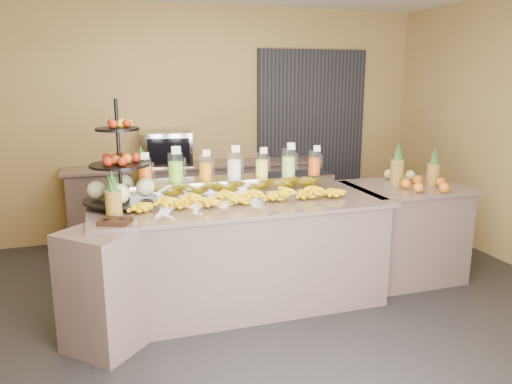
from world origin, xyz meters
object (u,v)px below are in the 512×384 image
right_fruit_pile (419,179)px  oven_warmer (166,149)px  fruit_stand (126,178)px  banana_heap (238,194)px  condiment_caddy (115,221)px  pitcher_tray (234,186)px

right_fruit_pile → oven_warmer: bearing=137.8°
right_fruit_pile → fruit_stand: bearing=176.7°
banana_heap → condiment_caddy: banana_heap is taller
banana_heap → oven_warmer: oven_warmer is taller
fruit_stand → oven_warmer: 1.87m
fruit_stand → condiment_caddy: size_ratio=4.01×
pitcher_tray → right_fruit_pile: bearing=-8.6°
condiment_caddy → pitcher_tray: bearing=30.8°
condiment_caddy → oven_warmer: size_ratio=0.36×
oven_warmer → pitcher_tray: bearing=-71.2°
right_fruit_pile → oven_warmer: 2.89m
pitcher_tray → right_fruit_pile: (1.76, -0.27, 0.00)m
fruit_stand → right_fruit_pile: (2.71, -0.16, -0.14)m
fruit_stand → condiment_caddy: bearing=-83.0°
pitcher_tray → banana_heap: (-0.06, -0.32, -0.00)m
oven_warmer → banana_heap: bearing=-74.8°
pitcher_tray → oven_warmer: 1.72m
condiment_caddy → oven_warmer: oven_warmer is taller
fruit_stand → oven_warmer: fruit_stand is taller
oven_warmer → right_fruit_pile: bearing=-36.1°
banana_heap → fruit_stand: fruit_stand is taller
fruit_stand → pitcher_tray: bearing=26.3°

